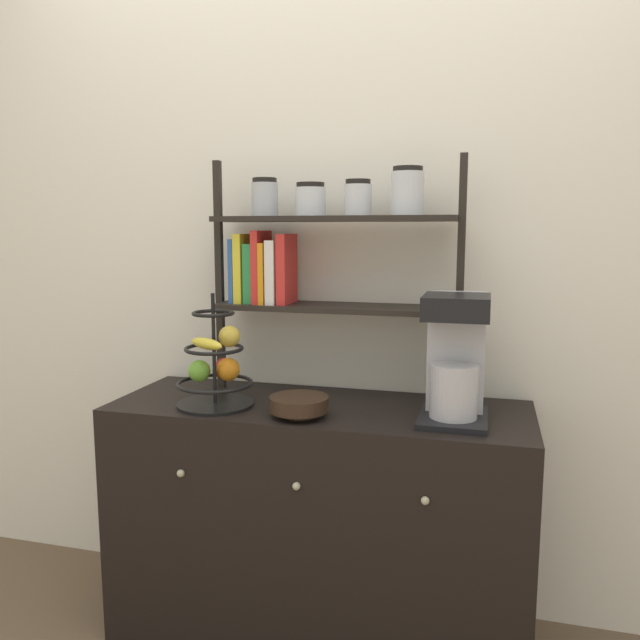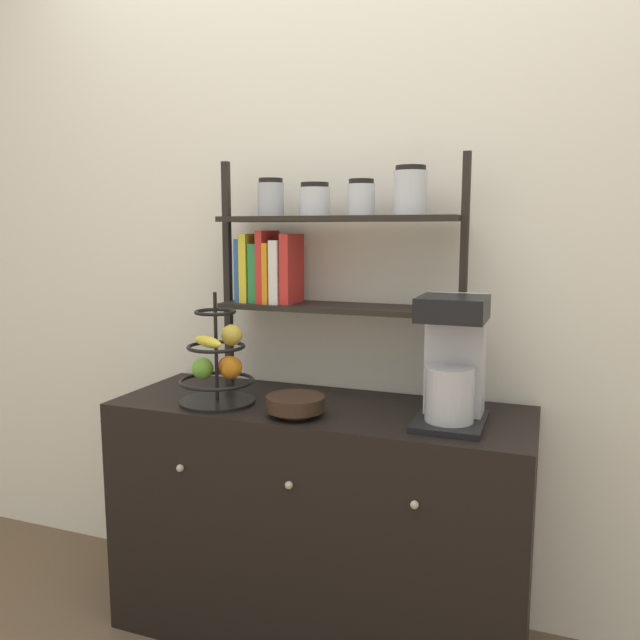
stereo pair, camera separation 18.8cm
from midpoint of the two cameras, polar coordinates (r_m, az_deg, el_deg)
name	(u,v)px [view 1 (the left image)]	position (r m, az deg, el deg)	size (l,w,h in m)	color
wall_back	(340,247)	(2.23, -0.62, 6.73)	(7.00, 0.05, 2.60)	silver
sideboard	(319,521)	(2.18, -2.72, -17.91)	(1.35, 0.50, 0.80)	black
coffee_maker	(456,356)	(1.88, 9.51, -3.34)	(0.20, 0.25, 0.38)	black
fruit_stand	(217,368)	(2.06, -12.04, -4.31)	(0.25, 0.25, 0.37)	black
wooden_bowl	(299,405)	(1.91, -4.77, -7.76)	(0.18, 0.18, 0.06)	black
shelf_hutch	(312,248)	(2.11, -3.32, 6.54)	(0.85, 0.20, 0.80)	black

